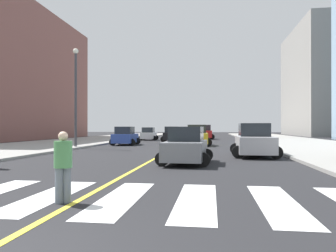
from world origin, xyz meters
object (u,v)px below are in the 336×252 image
(car_silver_third, at_px, (254,141))
(pedestrian_crossing, at_px, (63,164))
(car_white_nearest, at_px, (149,134))
(fire_hydrant, at_px, (266,140))
(car_yellow_fourth, at_px, (197,136))
(car_black_fifth, at_px, (172,135))
(car_gray_sixth, at_px, (186,146))
(car_red_second, at_px, (204,132))
(street_lamp, at_px, (76,89))
(car_blue_seventh, at_px, (125,136))

(car_silver_third, bearing_deg, pedestrian_crossing, 66.19)
(car_white_nearest, xyz_separation_m, car_silver_third, (10.72, -22.43, 0.12))
(fire_hydrant, bearing_deg, car_silver_third, -102.95)
(car_yellow_fourth, relative_size, car_black_fifth, 1.08)
(car_gray_sixth, bearing_deg, car_silver_third, -128.18)
(car_red_second, height_order, pedestrian_crossing, car_red_second)
(car_red_second, relative_size, car_black_fifth, 1.13)
(car_yellow_fourth, relative_size, pedestrian_crossing, 2.74)
(car_white_nearest, bearing_deg, car_red_second, 30.66)
(car_black_fifth, xyz_separation_m, car_gray_sixth, (3.51, -22.93, -0.03))
(car_black_fifth, bearing_deg, car_gray_sixth, -84.09)
(car_white_nearest, distance_m, pedestrian_crossing, 35.22)
(car_red_second, xyz_separation_m, car_gray_sixth, (-0.16, -31.28, -0.15))
(car_white_nearest, relative_size, fire_hydrant, 4.29)
(car_silver_third, bearing_deg, car_gray_sixth, 50.02)
(street_lamp, bearing_deg, fire_hydrant, 16.49)
(car_white_nearest, xyz_separation_m, street_lamp, (-2.58, -17.08, 3.99))
(car_white_nearest, relative_size, pedestrian_crossing, 2.38)
(car_blue_seventh, height_order, street_lamp, street_lamp)
(car_red_second, xyz_separation_m, fire_hydrant, (5.77, -17.12, -0.37))
(car_black_fifth, bearing_deg, fire_hydrant, -45.68)
(car_blue_seventh, height_order, fire_hydrant, car_blue_seventh)
(car_silver_third, distance_m, street_lamp, 14.85)
(pedestrian_crossing, bearing_deg, fire_hydrant, -140.63)
(car_silver_third, bearing_deg, car_black_fifth, -68.07)
(car_blue_seventh, height_order, pedestrian_crossing, car_blue_seventh)
(car_silver_third, distance_m, car_black_fifth, 20.06)
(car_black_fifth, height_order, pedestrian_crossing, car_black_fifth)
(car_yellow_fourth, relative_size, fire_hydrant, 4.94)
(car_white_nearest, height_order, car_gray_sixth, car_gray_sixth)
(fire_hydrant, bearing_deg, car_white_nearest, 136.21)
(street_lamp, bearing_deg, car_black_fifth, 65.36)
(car_red_second, height_order, car_gray_sixth, car_red_second)
(car_black_fifth, distance_m, street_lamp, 15.24)
(car_red_second, distance_m, street_lamp, 24.15)
(car_black_fifth, relative_size, car_blue_seventh, 1.03)
(car_silver_third, height_order, car_blue_seventh, car_silver_third)
(car_white_nearest, height_order, car_blue_seventh, car_blue_seventh)
(car_white_nearest, distance_m, car_black_fifth, 5.13)
(pedestrian_crossing, xyz_separation_m, street_lamp, (-7.54, 17.78, 3.89))
(car_white_nearest, bearing_deg, car_yellow_fourth, -61.71)
(car_red_second, xyz_separation_m, car_silver_third, (3.48, -27.08, -0.05))
(street_lamp, bearing_deg, car_gray_sixth, -44.68)
(car_black_fifth, height_order, car_blue_seventh, car_black_fifth)
(car_gray_sixth, bearing_deg, car_black_fifth, -78.46)
(car_white_nearest, distance_m, car_yellow_fourth, 13.64)
(car_silver_third, relative_size, car_yellow_fourth, 0.99)
(car_yellow_fourth, bearing_deg, car_white_nearest, -62.04)
(car_red_second, distance_m, car_yellow_fourth, 16.43)
(car_yellow_fourth, bearing_deg, car_black_fifth, -69.96)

